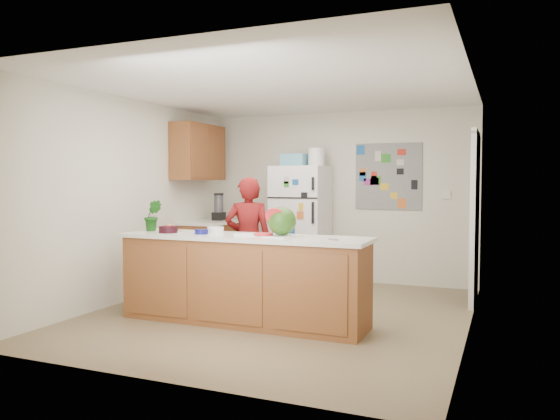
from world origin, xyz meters
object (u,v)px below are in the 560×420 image
at_px(person, 248,241).
at_px(cherry_bowl, 168,229).
at_px(watermelon, 282,221).
at_px(refrigerator, 301,225).

bearing_deg(person, cherry_bowl, 35.54).
bearing_deg(cherry_bowl, person, 58.09).
height_order(watermelon, cherry_bowl, watermelon).
bearing_deg(watermelon, refrigerator, 105.96).
relative_size(refrigerator, person, 1.11).
xyz_separation_m(person, cherry_bowl, (-0.54, -0.87, 0.19)).
height_order(refrigerator, watermelon, refrigerator).
bearing_deg(watermelon, cherry_bowl, -175.65).
bearing_deg(refrigerator, watermelon, -74.04).
distance_m(refrigerator, cherry_bowl, 2.52).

